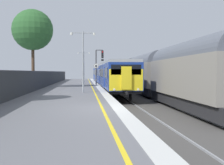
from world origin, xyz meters
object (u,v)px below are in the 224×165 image
signal_gantry (98,63)px  background_tree_left (34,31)px  speed_limit_sign (96,71)px  platform_lamp_far (84,64)px  freight_train_adjacent_track (146,73)px  platform_lamp_mid (83,56)px  commuter_train_at_platform (107,75)px

signal_gantry → background_tree_left: (-7.06, -6.95, 3.04)m
speed_limit_sign → platform_lamp_far: bearing=97.3°
freight_train_adjacent_track → platform_lamp_far: 15.02m
signal_gantry → speed_limit_sign: size_ratio=1.72×
freight_train_adjacent_track → platform_lamp_mid: 12.70m
signal_gantry → platform_lamp_mid: 14.52m
background_tree_left → freight_train_adjacent_track: bearing=12.6°
signal_gantry → commuter_train_at_platform: bearing=70.4°
commuter_train_at_platform → platform_lamp_mid: (-3.36, -18.48, 1.65)m
speed_limit_sign → background_tree_left: background_tree_left is taller
background_tree_left → signal_gantry: bearing=44.5°
freight_train_adjacent_track → signal_gantry: size_ratio=9.22×
commuter_train_at_platform → platform_lamp_mid: 18.86m
speed_limit_sign → platform_lamp_far: size_ratio=0.55×
signal_gantry → platform_lamp_mid: size_ratio=0.94×
commuter_train_at_platform → signal_gantry: 4.62m
speed_limit_sign → platform_lamp_mid: platform_lamp_mid is taller
commuter_train_at_platform → speed_limit_sign: (-1.85, -7.02, 0.43)m
freight_train_adjacent_track → speed_limit_sign: size_ratio=15.82×
background_tree_left → platform_lamp_far: bearing=72.0°
background_tree_left → speed_limit_sign: bearing=31.0°
platform_lamp_far → commuter_train_at_platform: bearing=-54.9°
freight_train_adjacent_track → platform_lamp_far: (-7.37, 13.02, 1.36)m
commuter_train_at_platform → freight_train_adjacent_track: bearing=-64.0°
platform_lamp_mid → freight_train_adjacent_track: bearing=54.3°
commuter_train_at_platform → platform_lamp_far: 6.09m
speed_limit_sign → signal_gantry: bearing=82.5°
platform_lamp_mid → platform_lamp_far: (0.00, 23.27, 0.02)m
signal_gantry → platform_lamp_far: platform_lamp_far is taller
platform_lamp_mid → platform_lamp_far: size_ratio=0.99×
commuter_train_at_platform → freight_train_adjacent_track: (4.00, -8.23, 0.31)m
commuter_train_at_platform → platform_lamp_mid: size_ratio=8.07×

